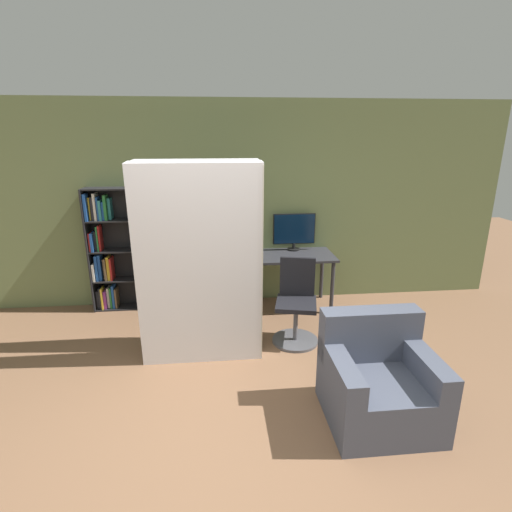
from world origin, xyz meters
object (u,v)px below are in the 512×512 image
(office_chair, at_px, (296,309))
(monitor, at_px, (294,230))
(bookshelf, at_px, (110,251))
(mattress_near, at_px, (200,267))
(mattress_far, at_px, (201,259))
(armchair, at_px, (378,381))

(office_chair, bearing_deg, monitor, 80.89)
(bookshelf, xyz_separation_m, mattress_near, (1.22, -1.44, 0.23))
(monitor, bearing_deg, mattress_near, -130.12)
(mattress_far, bearing_deg, office_chair, 1.22)
(bookshelf, bearing_deg, office_chair, -26.63)
(monitor, bearing_deg, mattress_far, -136.47)
(mattress_far, bearing_deg, mattress_near, -90.00)
(office_chair, relative_size, bookshelf, 0.58)
(office_chair, distance_m, armchair, 1.39)
(bookshelf, bearing_deg, mattress_far, -43.38)
(mattress_near, bearing_deg, monitor, 49.88)
(monitor, distance_m, mattress_far, 1.68)
(monitor, distance_m, bookshelf, 2.45)
(mattress_near, relative_size, armchair, 2.39)
(office_chair, distance_m, bookshelf, 2.56)
(mattress_far, distance_m, armchair, 2.07)
(office_chair, relative_size, mattress_near, 0.46)
(mattress_near, bearing_deg, office_chair, 16.69)
(mattress_far, xyz_separation_m, armchair, (1.45, -1.31, -0.70))
(monitor, height_order, armchair, monitor)
(mattress_far, bearing_deg, monitor, 43.53)
(office_chair, bearing_deg, mattress_near, -163.31)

